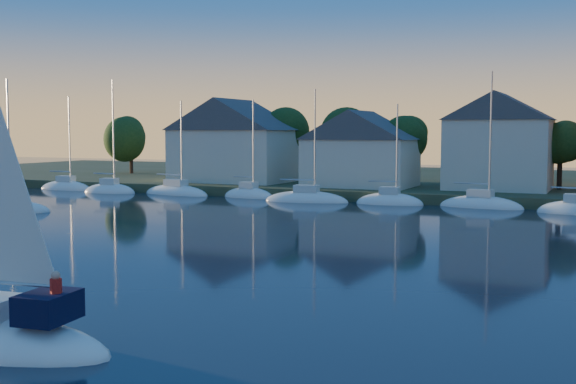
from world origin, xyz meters
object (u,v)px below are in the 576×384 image
Objects in this scene: clubhouse_west at (234,139)px; clubhouse_centre at (361,148)px; clubhouse_east at (499,140)px; drifting_sailboat_left at (1,212)px.

clubhouse_west is 16.05m from clubhouse_centre.
clubhouse_east is (30.00, 1.00, 0.07)m from clubhouse_west.
clubhouse_centre is at bearing -171.87° from clubhouse_east.
clubhouse_west is at bearing -178.09° from clubhouse_east.
clubhouse_east is 0.85× the size of drifting_sailboat_left.
clubhouse_centre is at bearing -3.58° from clubhouse_west.
clubhouse_centre is 0.94× the size of drifting_sailboat_left.
clubhouse_centre is (16.00, -1.00, -0.80)m from clubhouse_west.
clubhouse_east is at bearing 8.13° from clubhouse_centre.
clubhouse_west reaches higher than clubhouse_centre.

